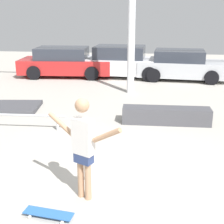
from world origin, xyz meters
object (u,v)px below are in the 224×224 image
(parked_car_red, at_px, (65,62))
(parked_car_silver, at_px, (181,65))
(skateboard, at_px, (48,213))
(parked_car_white, at_px, (122,62))
(grind_rail, at_px, (18,117))
(grind_box, at_px, (166,116))
(skateboarder, at_px, (83,143))

(parked_car_red, bearing_deg, parked_car_silver, -4.32)
(skateboard, xyz_separation_m, parked_car_white, (0.17, 10.91, 0.64))
(skateboard, height_order, grind_rail, grind_rail)
(skateboard, height_order, parked_car_red, parked_car_red)
(grind_box, bearing_deg, parked_car_white, 105.94)
(grind_rail, bearing_deg, grind_box, 13.30)
(grind_rail, relative_size, parked_car_silver, 0.63)
(skateboard, xyz_separation_m, parked_car_red, (-2.58, 10.71, 0.61))
(skateboarder, xyz_separation_m, grind_box, (1.54, 3.92, -0.78))
(parked_car_silver, bearing_deg, skateboard, -100.82)
(skateboard, height_order, grind_box, grind_box)
(skateboarder, xyz_separation_m, parked_car_white, (-0.28, 10.31, -0.31))
(grind_box, xyz_separation_m, parked_car_red, (-4.58, 6.20, 0.44))
(skateboard, distance_m, grind_box, 4.93)
(skateboarder, xyz_separation_m, grind_rail, (-2.43, 2.98, -0.67))
(skateboarder, height_order, skateboard, skateboarder)
(parked_car_white, distance_m, parked_car_silver, 2.78)
(grind_rail, distance_m, parked_car_silver, 8.60)
(skateboarder, xyz_separation_m, parked_car_silver, (2.48, 10.03, -0.36))
(skateboarder, height_order, parked_car_silver, skateboarder)
(grind_box, distance_m, parked_car_white, 6.67)
(grind_rail, bearing_deg, parked_car_silver, 55.16)
(skateboarder, relative_size, grind_rail, 0.68)
(skateboarder, relative_size, parked_car_red, 0.40)
(grind_box, height_order, parked_car_white, parked_car_white)
(grind_box, height_order, parked_car_silver, parked_car_silver)
(grind_box, relative_size, parked_car_silver, 0.60)
(grind_rail, relative_size, parked_car_red, 0.58)
(skateboarder, distance_m, grind_rail, 3.90)
(skateboarder, height_order, grind_rail, skateboarder)
(parked_car_red, relative_size, parked_car_silver, 1.08)
(skateboarder, relative_size, skateboard, 2.18)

